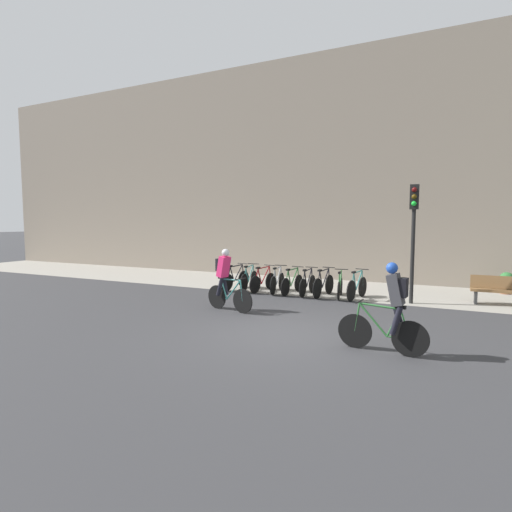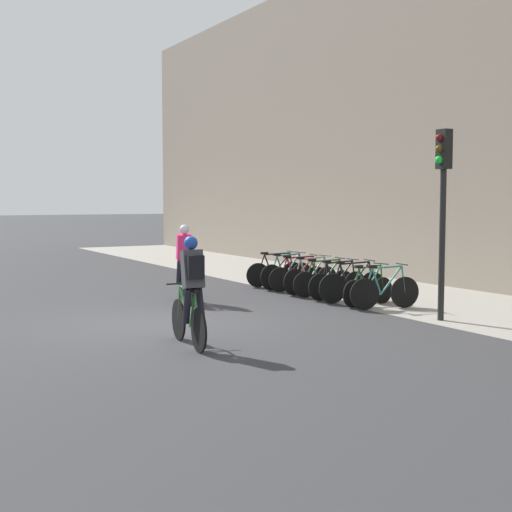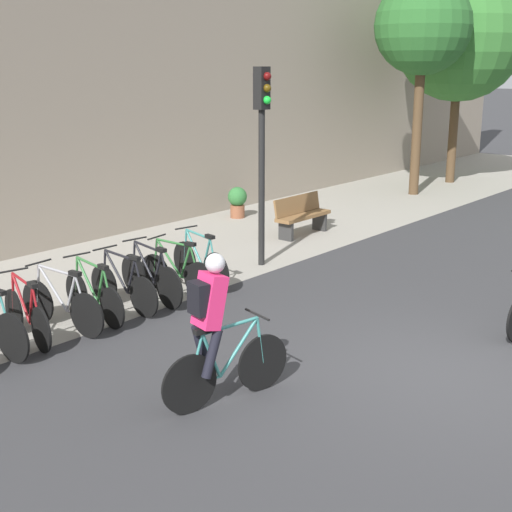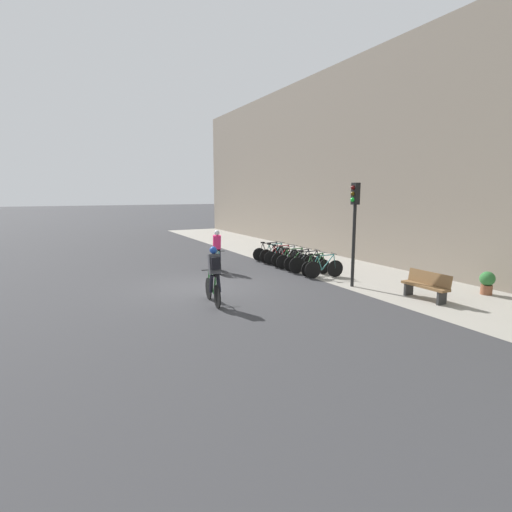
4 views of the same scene
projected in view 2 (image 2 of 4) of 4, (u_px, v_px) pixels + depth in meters
ground at (160, 324)px, 13.57m from camera, size 200.00×200.00×0.00m
kerb_strip at (427, 299)px, 16.88m from camera, size 44.00×4.50×0.01m
building_facade at (507, 95)px, 17.74m from camera, size 44.00×0.60×9.92m
cyclist_pink at (184, 261)px, 16.42m from camera, size 1.66×0.58×1.79m
cyclist_grey at (191, 289)px, 11.25m from camera, size 1.76×0.49×1.79m
parked_bike_0 at (275, 272)px, 19.34m from camera, size 0.47×1.64×0.96m
parked_bike_1 at (287, 274)px, 18.84m from camera, size 0.46×1.68×0.97m
parked_bike_2 at (298, 276)px, 18.35m from camera, size 0.48×1.60×0.95m
parked_bike_3 at (311, 278)px, 17.85m from camera, size 0.46×1.71×0.96m
parked_bike_4 at (324, 281)px, 17.35m from camera, size 0.46×1.65×0.95m
parked_bike_5 at (338, 283)px, 16.86m from camera, size 0.46×1.64×0.96m
parked_bike_6 at (352, 285)px, 16.36m from camera, size 0.46×1.71×0.98m
parked_bike_7 at (368, 289)px, 15.86m from camera, size 0.46×1.55×0.94m
parked_bike_8 at (385, 290)px, 15.37m from camera, size 0.48×1.64×0.98m
traffic_light_pole at (443, 189)px, 13.73m from camera, size 0.26×0.30×3.71m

